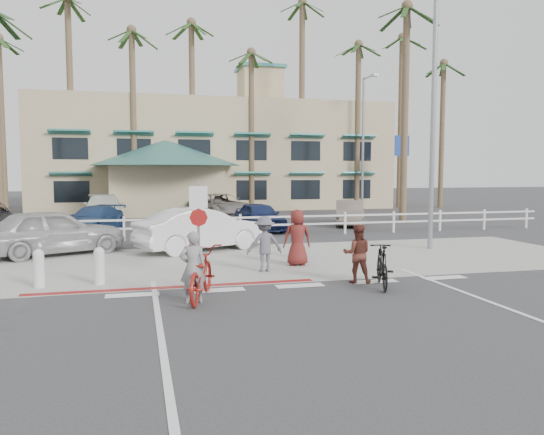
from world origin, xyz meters
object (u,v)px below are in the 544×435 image
object	(u,v)px
bike_red	(201,274)
car_white_sedan	(201,229)
sign_post	(198,224)
car_red_compact	(53,232)
bike_black	(382,266)

from	to	relation	value
bike_red	car_white_sedan	bearing A→B (deg)	-79.40
sign_post	car_white_sedan	bearing A→B (deg)	82.60
car_red_compact	sign_post	bearing A→B (deg)	-164.68
bike_red	car_red_compact	distance (m)	8.54
bike_black	car_white_sedan	world-z (taller)	car_white_sedan
bike_black	car_red_compact	bearing A→B (deg)	-22.29
sign_post	car_white_sedan	xyz separation A→B (m)	(0.64, 4.93, -0.68)
car_white_sedan	car_red_compact	xyz separation A→B (m)	(-4.99, 0.21, 0.02)
car_white_sedan	car_red_compact	size ratio (longest dim) A/B	1.00
sign_post	bike_red	world-z (taller)	sign_post
sign_post	bike_red	xyz separation A→B (m)	(-0.22, -2.33, -0.87)
bike_black	car_white_sedan	size ratio (longest dim) A/B	0.38
sign_post	car_red_compact	bearing A→B (deg)	130.21
sign_post	car_white_sedan	size ratio (longest dim) A/B	0.62
car_red_compact	car_white_sedan	bearing A→B (deg)	-117.29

